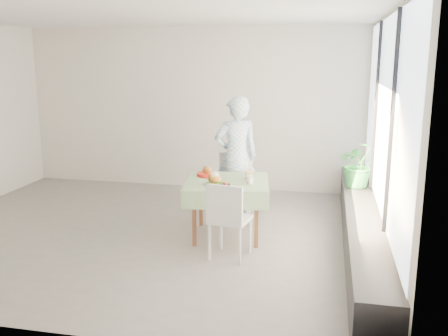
% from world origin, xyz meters
% --- Properties ---
extents(floor, '(6.00, 6.00, 0.00)m').
position_xyz_m(floor, '(0.00, 0.00, 0.00)').
color(floor, '#64625F').
rests_on(floor, ground).
extents(ceiling, '(6.00, 6.00, 0.00)m').
position_xyz_m(ceiling, '(0.00, 0.00, 2.80)').
color(ceiling, white).
rests_on(ceiling, ground).
extents(wall_back, '(6.00, 0.02, 2.80)m').
position_xyz_m(wall_back, '(0.00, 2.50, 1.40)').
color(wall_back, silver).
rests_on(wall_back, ground).
extents(wall_front, '(6.00, 0.02, 2.80)m').
position_xyz_m(wall_front, '(0.00, -2.50, 1.40)').
color(wall_front, silver).
rests_on(wall_front, ground).
extents(wall_right, '(0.02, 5.00, 2.80)m').
position_xyz_m(wall_right, '(3.00, 0.00, 1.40)').
color(wall_right, silver).
rests_on(wall_right, ground).
extents(window_pane, '(0.01, 4.80, 2.18)m').
position_xyz_m(window_pane, '(2.97, 0.00, 1.65)').
color(window_pane, '#D1E0F9').
rests_on(window_pane, ground).
extents(window_ledge, '(0.40, 4.80, 0.50)m').
position_xyz_m(window_ledge, '(2.80, 0.00, 0.25)').
color(window_ledge, black).
rests_on(window_ledge, ground).
extents(cafe_table, '(1.18, 1.18, 0.74)m').
position_xyz_m(cafe_table, '(1.11, 0.11, 0.46)').
color(cafe_table, brown).
rests_on(cafe_table, ground).
extents(chair_far, '(0.50, 0.50, 0.92)m').
position_xyz_m(chair_far, '(1.03, 0.97, 0.28)').
color(chair_far, white).
rests_on(chair_far, ground).
extents(chair_near, '(0.49, 0.49, 0.91)m').
position_xyz_m(chair_near, '(1.28, -0.58, 0.28)').
color(chair_near, white).
rests_on(chair_near, ground).
extents(diner, '(0.76, 0.66, 1.76)m').
position_xyz_m(diner, '(1.07, 0.97, 0.88)').
color(diner, '#89BCDC').
rests_on(diner, ground).
extents(main_dish, '(0.34, 0.34, 0.18)m').
position_xyz_m(main_dish, '(1.03, -0.15, 0.80)').
color(main_dish, white).
rests_on(main_dish, cafe_table).
extents(juice_cup_orange, '(0.10, 0.10, 0.29)m').
position_xyz_m(juice_cup_orange, '(1.37, 0.23, 0.81)').
color(juice_cup_orange, white).
rests_on(juice_cup_orange, cafe_table).
extents(juice_cup_lemonade, '(0.09, 0.09, 0.25)m').
position_xyz_m(juice_cup_lemonade, '(1.42, 0.02, 0.80)').
color(juice_cup_lemonade, white).
rests_on(juice_cup_lemonade, cafe_table).
extents(second_dish, '(0.27, 0.27, 0.13)m').
position_xyz_m(second_dish, '(0.80, 0.31, 0.78)').
color(second_dish, '#B31E12').
rests_on(second_dish, cafe_table).
extents(potted_plant, '(0.66, 0.59, 0.66)m').
position_xyz_m(potted_plant, '(2.80, 1.11, 0.83)').
color(potted_plant, '#297C34').
rests_on(potted_plant, window_ledge).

